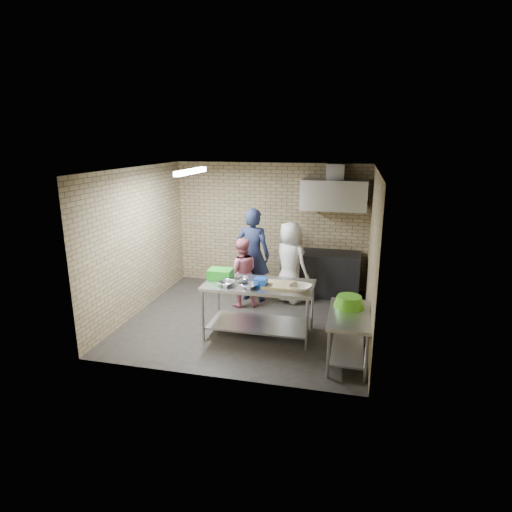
{
  "coord_description": "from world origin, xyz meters",
  "views": [
    {
      "loc": [
        1.79,
        -6.93,
        3.18
      ],
      "look_at": [
        0.1,
        0.2,
        1.15
      ],
      "focal_mm": 29.75,
      "sensor_mm": 36.0,
      "label": 1
    }
  ],
  "objects_px": {
    "prep_table": "(259,309)",
    "blue_tub": "(261,282)",
    "green_crate": "(220,274)",
    "green_basin": "(349,301)",
    "woman_white": "(290,262)",
    "bottle_green": "(357,198)",
    "stove": "(330,274)",
    "side_counter": "(348,337)",
    "man_navy": "(253,255)",
    "woman_pink": "(241,272)"
  },
  "relations": [
    {
      "from": "prep_table",
      "to": "blue_tub",
      "type": "height_order",
      "value": "blue_tub"
    },
    {
      "from": "stove",
      "to": "woman_pink",
      "type": "distance_m",
      "value": 1.95
    },
    {
      "from": "bottle_green",
      "to": "man_navy",
      "type": "xyz_separation_m",
      "value": [
        -1.94,
        -0.91,
        -1.07
      ]
    },
    {
      "from": "woman_pink",
      "to": "woman_white",
      "type": "distance_m",
      "value": 1.0
    },
    {
      "from": "man_navy",
      "to": "woman_white",
      "type": "distance_m",
      "value": 0.75
    },
    {
      "from": "prep_table",
      "to": "woman_pink",
      "type": "bearing_deg",
      "value": 118.1
    },
    {
      "from": "stove",
      "to": "blue_tub",
      "type": "relative_size",
      "value": 6.04
    },
    {
      "from": "woman_pink",
      "to": "bottle_green",
      "type": "bearing_deg",
      "value": -168.16
    },
    {
      "from": "prep_table",
      "to": "green_basin",
      "type": "xyz_separation_m",
      "value": [
        1.45,
        -0.31,
        0.39
      ]
    },
    {
      "from": "prep_table",
      "to": "woman_white",
      "type": "relative_size",
      "value": 1.1
    },
    {
      "from": "side_counter",
      "to": "woman_pink",
      "type": "relative_size",
      "value": 0.88
    },
    {
      "from": "side_counter",
      "to": "green_crate",
      "type": "distance_m",
      "value": 2.36
    },
    {
      "from": "prep_table",
      "to": "side_counter",
      "type": "bearing_deg",
      "value": -20.87
    },
    {
      "from": "green_crate",
      "to": "green_basin",
      "type": "relative_size",
      "value": 0.86
    },
    {
      "from": "green_crate",
      "to": "woman_pink",
      "type": "bearing_deg",
      "value": 85.48
    },
    {
      "from": "green_basin",
      "to": "woman_white",
      "type": "relative_size",
      "value": 0.28
    },
    {
      "from": "side_counter",
      "to": "woman_white",
      "type": "distance_m",
      "value": 2.53
    },
    {
      "from": "stove",
      "to": "green_basin",
      "type": "xyz_separation_m",
      "value": [
        0.43,
        -2.5,
        0.38
      ]
    },
    {
      "from": "green_basin",
      "to": "woman_white",
      "type": "height_order",
      "value": "woman_white"
    },
    {
      "from": "bottle_green",
      "to": "blue_tub",
      "type": "bearing_deg",
      "value": -119.39
    },
    {
      "from": "green_crate",
      "to": "bottle_green",
      "type": "bearing_deg",
      "value": 46.71
    },
    {
      "from": "woman_pink",
      "to": "man_navy",
      "type": "bearing_deg",
      "value": -131.84
    },
    {
      "from": "green_crate",
      "to": "woman_white",
      "type": "relative_size",
      "value": 0.24
    },
    {
      "from": "green_basin",
      "to": "man_navy",
      "type": "xyz_separation_m",
      "value": [
        -1.92,
        1.83,
        0.11
      ]
    },
    {
      "from": "blue_tub",
      "to": "bottle_green",
      "type": "xyz_separation_m",
      "value": [
        1.42,
        2.53,
        1.06
      ]
    },
    {
      "from": "stove",
      "to": "woman_white",
      "type": "bearing_deg",
      "value": -143.17
    },
    {
      "from": "blue_tub",
      "to": "man_navy",
      "type": "relative_size",
      "value": 0.1
    },
    {
      "from": "man_navy",
      "to": "green_basin",
      "type": "bearing_deg",
      "value": 142.7
    },
    {
      "from": "green_crate",
      "to": "bottle_green",
      "type": "relative_size",
      "value": 2.65
    },
    {
      "from": "man_navy",
      "to": "woman_white",
      "type": "xyz_separation_m",
      "value": [
        0.73,
        0.1,
        -0.13
      ]
    },
    {
      "from": "blue_tub",
      "to": "bottle_green",
      "type": "relative_size",
      "value": 1.32
    },
    {
      "from": "green_crate",
      "to": "green_basin",
      "type": "bearing_deg",
      "value": -11.34
    },
    {
      "from": "green_crate",
      "to": "man_navy",
      "type": "height_order",
      "value": "man_navy"
    },
    {
      "from": "green_crate",
      "to": "man_navy",
      "type": "xyz_separation_m",
      "value": [
        0.23,
        1.4,
        -0.03
      ]
    },
    {
      "from": "green_crate",
      "to": "man_navy",
      "type": "distance_m",
      "value": 1.41
    },
    {
      "from": "prep_table",
      "to": "green_crate",
      "type": "bearing_deg",
      "value": 170.27
    },
    {
      "from": "green_crate",
      "to": "woman_pink",
      "type": "xyz_separation_m",
      "value": [
        0.08,
        1.04,
        -0.29
      ]
    },
    {
      "from": "prep_table",
      "to": "green_crate",
      "type": "relative_size",
      "value": 4.5
    },
    {
      "from": "green_basin",
      "to": "woman_white",
      "type": "distance_m",
      "value": 2.27
    },
    {
      "from": "side_counter",
      "to": "blue_tub",
      "type": "height_order",
      "value": "blue_tub"
    },
    {
      "from": "green_crate",
      "to": "blue_tub",
      "type": "relative_size",
      "value": 2.0
    },
    {
      "from": "man_navy",
      "to": "woman_white",
      "type": "relative_size",
      "value": 1.16
    },
    {
      "from": "side_counter",
      "to": "woman_pink",
      "type": "bearing_deg",
      "value": 140.58
    },
    {
      "from": "stove",
      "to": "woman_white",
      "type": "relative_size",
      "value": 0.74
    },
    {
      "from": "green_crate",
      "to": "green_basin",
      "type": "distance_m",
      "value": 2.2
    },
    {
      "from": "green_crate",
      "to": "woman_pink",
      "type": "relative_size",
      "value": 0.29
    },
    {
      "from": "side_counter",
      "to": "man_navy",
      "type": "xyz_separation_m",
      "value": [
        -1.94,
        2.08,
        0.57
      ]
    },
    {
      "from": "bottle_green",
      "to": "green_crate",
      "type": "bearing_deg",
      "value": -133.29
    },
    {
      "from": "prep_table",
      "to": "bottle_green",
      "type": "relative_size",
      "value": 11.92
    },
    {
      "from": "green_basin",
      "to": "bottle_green",
      "type": "bearing_deg",
      "value": 89.58
    }
  ]
}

